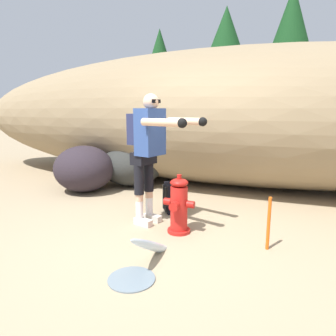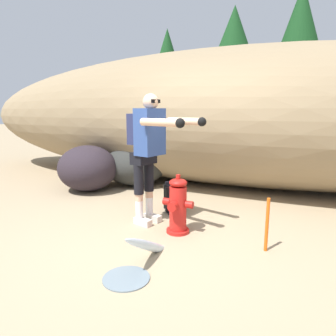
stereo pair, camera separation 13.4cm
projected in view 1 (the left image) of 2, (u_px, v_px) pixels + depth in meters
ground_plane at (154, 240)px, 3.63m from camera, size 56.00×56.00×0.04m
dirt_embankment at (220, 118)px, 6.21m from camera, size 12.99×3.20×2.72m
fire_hydrant at (179, 206)px, 3.74m from camera, size 0.39×0.34×0.74m
hydrant_water_jet at (152, 252)px, 3.12m from camera, size 0.43×1.27×0.67m
utility_worker at (149, 144)px, 3.88m from camera, size 1.03×0.66×1.72m
spare_backpack at (173, 198)px, 4.53m from camera, size 0.36×0.36×0.47m
boulder_large at (132, 165)px, 6.11m from camera, size 1.70×1.72×0.84m
boulder_mid at (84, 169)px, 5.65m from camera, size 1.39×1.37×0.86m
pine_tree_far_left at (160, 82)px, 13.07m from camera, size 1.84×1.84×4.88m
pine_tree_left at (225, 75)px, 12.97m from camera, size 2.80×2.80×5.76m
pine_tree_center at (289, 65)px, 11.48m from camera, size 2.33×2.33×6.03m
survey_stake at (269, 223)px, 3.28m from camera, size 0.04×0.04×0.60m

